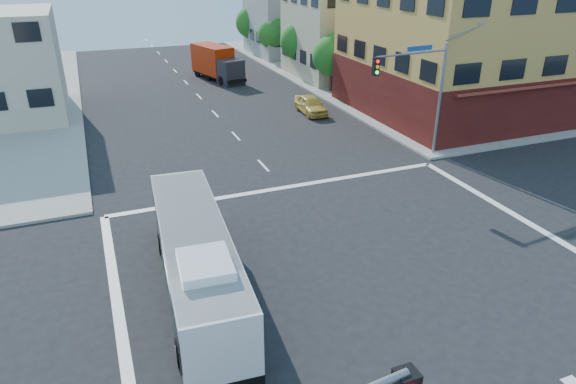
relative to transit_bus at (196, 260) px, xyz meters
name	(u,v)px	position (x,y,z in m)	size (l,w,h in m)	color
ground	(370,280)	(6.54, -1.50, -1.56)	(120.00, 120.00, 0.00)	black
sidewalk_ne	(479,61)	(41.54, 33.50, -1.49)	(50.00, 50.00, 0.15)	gray
corner_building_ne	(480,36)	(26.52, 16.98, 4.32)	(18.10, 15.44, 14.00)	#BE9544
building_east_near	(352,31)	(23.51, 32.48, 2.94)	(12.06, 10.06, 9.00)	tan
building_east_far	(300,13)	(23.51, 46.48, 3.44)	(12.06, 10.06, 10.00)	gray
signal_mast_ne	(420,80)	(15.61, 9.12, 3.42)	(7.91, 1.13, 8.07)	gray
street_tree_a	(333,53)	(18.44, 26.42, 2.02)	(3.60, 3.60, 5.53)	#3D2616
street_tree_b	(299,39)	(18.44, 34.42, 2.19)	(3.80, 3.80, 5.79)	#3D2616
street_tree_c	(273,32)	(18.44, 42.42, 1.90)	(3.40, 3.40, 5.29)	#3D2616
street_tree_d	(252,20)	(18.44, 50.42, 2.32)	(4.00, 4.00, 6.03)	#3D2616
transit_bus	(196,260)	(0.00, 0.00, 0.00)	(3.08, 10.95, 3.20)	black
box_truck	(217,64)	(9.86, 35.52, 0.05)	(4.04, 7.69, 3.33)	black
parked_car	(311,105)	(13.80, 20.82, -0.86)	(1.68, 4.16, 1.42)	gold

